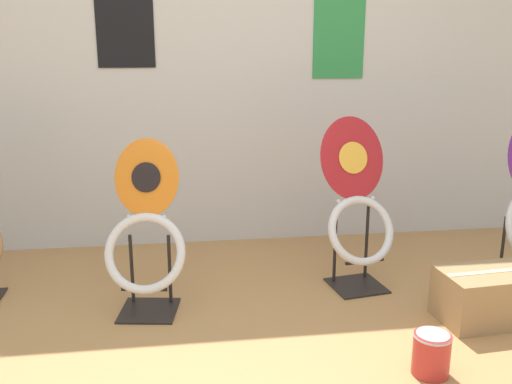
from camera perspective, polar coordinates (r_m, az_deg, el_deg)
wall_back at (r=3.74m, az=-3.91°, el=14.42°), size 8.00×0.07×2.60m
toilet_seat_display_crimson_swirl at (r=3.15m, az=10.13°, el=-1.96°), size 0.43×0.39×0.93m
toilet_seat_display_orange_sun at (r=2.87m, az=-10.96°, el=-4.26°), size 0.43×0.35×0.87m
paint_can at (r=2.52m, az=17.14°, el=-15.12°), size 0.16×0.16×0.18m
storage_box at (r=3.04m, az=22.06°, el=-9.62°), size 0.47×0.33×0.26m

